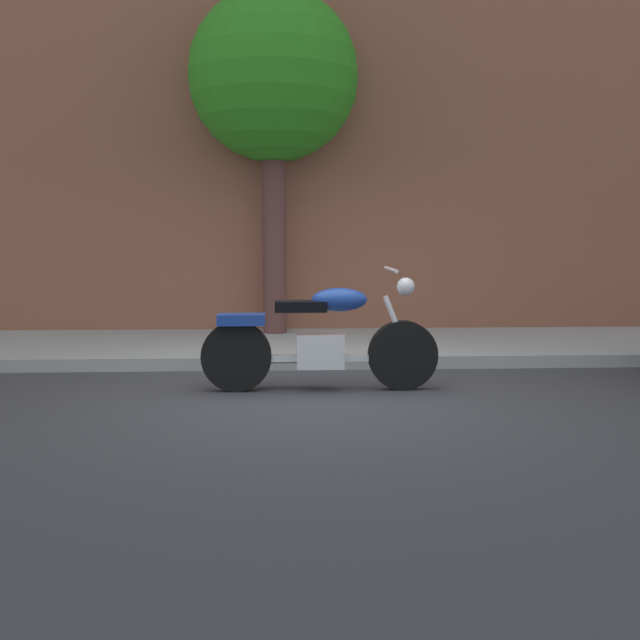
# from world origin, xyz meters

# --- Properties ---
(ground_plane) EXTENTS (60.00, 60.00, 0.00)m
(ground_plane) POSITION_xyz_m (0.00, 0.00, 0.00)
(ground_plane) COLOR #38383D
(sidewalk) EXTENTS (22.26, 2.53, 0.14)m
(sidewalk) POSITION_xyz_m (0.00, 2.59, 0.07)
(sidewalk) COLOR #9B9B9B
(sidewalk) RESTS_ON ground
(motorcycle) EXTENTS (2.22, 0.70, 1.15)m
(motorcycle) POSITION_xyz_m (0.08, 0.26, 0.47)
(motorcycle) COLOR black
(motorcycle) RESTS_ON ground
(street_tree) EXTENTS (2.22, 2.22, 4.61)m
(street_tree) POSITION_xyz_m (-0.37, 3.43, 3.45)
(street_tree) COLOR brown
(street_tree) RESTS_ON ground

